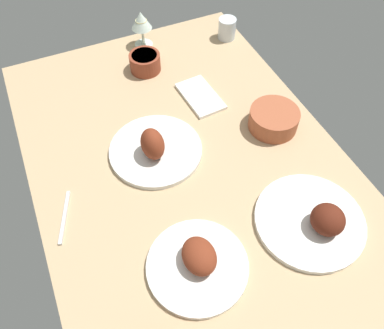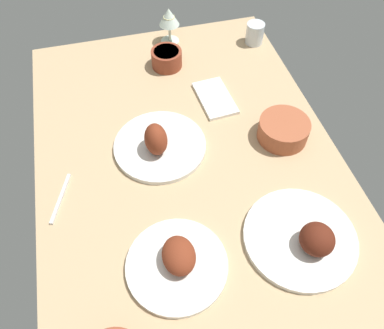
# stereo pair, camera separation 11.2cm
# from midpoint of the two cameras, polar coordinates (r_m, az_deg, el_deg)

# --- Properties ---
(dining_table) EXTENTS (1.40, 0.90, 0.04)m
(dining_table) POSITION_cam_midpoint_polar(r_m,az_deg,el_deg) (1.16, -2.78, -1.38)
(dining_table) COLOR tan
(dining_table) RESTS_ON ground
(plate_near_viewer) EXTENTS (0.25, 0.25, 0.08)m
(plate_near_viewer) POSITION_cam_midpoint_polar(r_m,az_deg,el_deg) (0.97, -2.52, -14.49)
(plate_near_viewer) COLOR silver
(plate_near_viewer) RESTS_ON dining_table
(plate_center_main) EXTENTS (0.29, 0.29, 0.09)m
(plate_center_main) POSITION_cam_midpoint_polar(r_m,az_deg,el_deg) (1.06, 14.74, -8.18)
(plate_center_main) COLOR silver
(plate_center_main) RESTS_ON dining_table
(plate_far_side) EXTENTS (0.28, 0.28, 0.11)m
(plate_far_side) POSITION_cam_midpoint_polar(r_m,az_deg,el_deg) (1.17, -8.26, 2.19)
(plate_far_side) COLOR silver
(plate_far_side) RESTS_ON dining_table
(bowl_sauce) EXTENTS (0.11, 0.11, 0.06)m
(bowl_sauce) POSITION_cam_midpoint_polar(r_m,az_deg,el_deg) (1.45, -9.22, 14.58)
(bowl_sauce) COLOR brown
(bowl_sauce) RESTS_ON dining_table
(bowl_potatoes) EXTENTS (0.16, 0.16, 0.06)m
(bowl_potatoes) POSITION_cam_midpoint_polar(r_m,az_deg,el_deg) (1.24, 9.40, 6.50)
(bowl_potatoes) COLOR #A35133
(bowl_potatoes) RESTS_ON dining_table
(wine_glass) EXTENTS (0.08, 0.08, 0.14)m
(wine_glass) POSITION_cam_midpoint_polar(r_m,az_deg,el_deg) (1.53, -9.71, 19.86)
(wine_glass) COLOR silver
(wine_glass) RESTS_ON dining_table
(water_tumbler) EXTENTS (0.07, 0.07, 0.08)m
(water_tumbler) POSITION_cam_midpoint_polar(r_m,az_deg,el_deg) (1.58, 3.04, 19.25)
(water_tumbler) COLOR silver
(water_tumbler) RESTS_ON dining_table
(folded_napkin) EXTENTS (0.19, 0.12, 0.01)m
(folded_napkin) POSITION_cam_midpoint_polar(r_m,az_deg,el_deg) (1.34, -1.19, 9.86)
(folded_napkin) COLOR white
(folded_napkin) RESTS_ON dining_table
(fork_loose) EXTENTS (0.15, 0.07, 0.01)m
(fork_loose) POSITION_cam_midpoint_polar(r_m,az_deg,el_deg) (1.12, -21.04, -7.41)
(fork_loose) COLOR silver
(fork_loose) RESTS_ON dining_table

